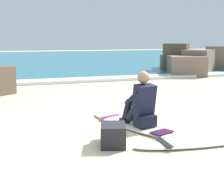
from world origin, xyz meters
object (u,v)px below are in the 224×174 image
(surfer_seated, at_px, (141,105))
(surfboard_spare_far, at_px, (201,141))
(beach_bag, at_px, (113,135))
(surfboard_main, at_px, (132,125))

(surfer_seated, bearing_deg, surfboard_spare_far, -63.51)
(surfboard_spare_far, distance_m, beach_bag, 1.33)
(surfboard_main, distance_m, beach_bag, 1.12)
(surfboard_main, relative_size, beach_bag, 4.91)
(surfboard_main, bearing_deg, beach_bag, -128.27)
(surfboard_spare_far, bearing_deg, beach_bag, 164.40)
(surfer_seated, relative_size, surfboard_spare_far, 0.43)
(surfer_seated, xyz_separation_m, beach_bag, (-0.76, -0.67, -0.28))
(surfboard_spare_far, bearing_deg, surfer_seated, 116.49)
(surfer_seated, bearing_deg, beach_bag, -138.61)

